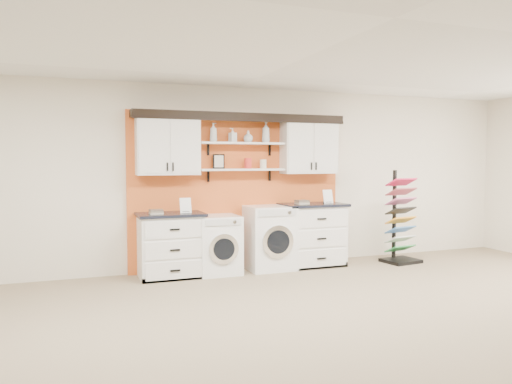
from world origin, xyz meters
name	(u,v)px	position (x,y,z in m)	size (l,w,h in m)	color
floor	(389,361)	(0.00, 0.00, 0.00)	(10.00, 10.00, 0.00)	#897A5C
ceiling	(395,18)	(0.00, 0.00, 2.80)	(10.00, 10.00, 0.00)	white
wall_back	(238,178)	(0.00, 4.00, 1.40)	(10.00, 10.00, 0.00)	silver
accent_panel	(238,191)	(0.00, 3.96, 1.20)	(3.40, 0.07, 2.40)	#D85D24
upper_cabinet_left	(168,146)	(-1.13, 3.79, 1.88)	(0.90, 0.35, 0.84)	white
upper_cabinet_right	(309,147)	(1.13, 3.79, 1.88)	(0.90, 0.35, 0.84)	white
shelf_lower	(242,170)	(0.00, 3.80, 1.53)	(1.32, 0.28, 0.03)	white
shelf_upper	(242,143)	(0.00, 3.80, 1.93)	(1.32, 0.28, 0.03)	white
crown_molding	(241,117)	(0.00, 3.81, 2.33)	(3.30, 0.41, 0.13)	black
picture_frame	(219,161)	(-0.35, 3.85, 1.66)	(0.18, 0.02, 0.22)	black
canister_red	(248,163)	(0.10, 3.80, 1.62)	(0.11, 0.11, 0.16)	red
canister_cream	(263,164)	(0.35, 3.80, 1.61)	(0.10, 0.10, 0.14)	silver
base_cabinet_left	(171,245)	(-1.13, 3.64, 0.46)	(0.94, 0.66, 0.92)	white
base_cabinet_right	(312,235)	(1.13, 3.64, 0.49)	(1.01, 0.66, 0.99)	white
washer	(217,244)	(-0.44, 3.64, 0.43)	(0.62, 0.71, 0.86)	white
dryer	(270,237)	(0.39, 3.64, 0.49)	(0.70, 0.71, 0.97)	white
sample_rack	(400,232)	(2.59, 3.37, 0.50)	(0.61, 0.53, 1.51)	black
soap_bottle_a	(213,132)	(-0.44, 3.80, 2.09)	(0.11, 0.11, 0.28)	silver
soap_bottle_b	(233,135)	(-0.14, 3.80, 2.05)	(0.09, 0.10, 0.21)	silver
soap_bottle_c	(248,136)	(0.10, 3.80, 2.03)	(0.14, 0.14, 0.18)	silver
soap_bottle_d	(266,132)	(0.39, 3.80, 2.10)	(0.12, 0.12, 0.31)	silver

